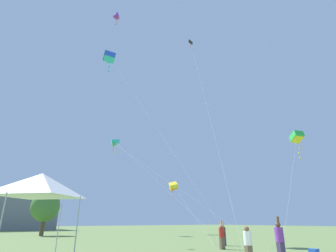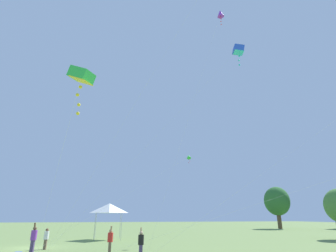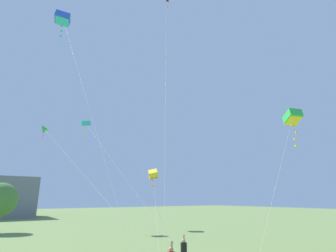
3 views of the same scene
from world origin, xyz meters
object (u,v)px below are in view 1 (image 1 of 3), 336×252
object	(u,v)px
person_red_shirt	(222,235)
person_black_shirt	(223,234)
festival_tent	(41,185)
kite_green_diamond_0	(114,144)
kite_cyan_box_6	(115,142)
kite_purple_diamond_2	(117,15)
kite_blue_box_5	(109,57)
kite_green_box_3	(297,137)
kite_black_delta_1	(191,44)
kite_yellow_box_4	(173,186)
person_white_shirt	(248,243)
person_purple_shirt	(280,239)

from	to	relation	value
person_red_shirt	person_black_shirt	xyz separation A→B (m)	(2.35, 2.00, -0.02)
festival_tent	person_red_shirt	distance (m)	12.75
kite_green_diamond_0	kite_cyan_box_6	bearing A→B (deg)	65.33
kite_green_diamond_0	kite_purple_diamond_2	size ratio (longest dim) A/B	0.49
kite_blue_box_5	kite_green_box_3	bearing A→B (deg)	-52.28
kite_purple_diamond_2	kite_green_box_3	bearing A→B (deg)	-48.28
person_red_shirt	kite_black_delta_1	distance (m)	26.12
festival_tent	kite_green_diamond_0	world-z (taller)	kite_green_diamond_0
kite_yellow_box_4	kite_black_delta_1	bearing A→B (deg)	-116.30
festival_tent	kite_green_diamond_0	bearing A→B (deg)	47.86
person_white_shirt	kite_black_delta_1	distance (m)	29.19
festival_tent	person_purple_shirt	world-z (taller)	festival_tent
person_white_shirt	person_black_shirt	xyz separation A→B (m)	(6.08, 7.17, 0.03)
person_purple_shirt	kite_blue_box_5	bearing A→B (deg)	-163.44
kite_cyan_box_6	kite_green_diamond_0	bearing A→B (deg)	-114.67
person_white_shirt	kite_blue_box_5	distance (m)	29.08
kite_green_box_3	kite_blue_box_5	size ratio (longest dim) A/B	0.47
kite_green_diamond_0	kite_green_box_3	xyz separation A→B (m)	(14.18, -10.02, 0.73)
person_purple_shirt	kite_blue_box_5	distance (m)	29.41
kite_blue_box_5	person_red_shirt	bearing A→B (deg)	-74.69
kite_green_diamond_0	kite_black_delta_1	world-z (taller)	kite_black_delta_1
person_white_shirt	person_purple_shirt	bearing A→B (deg)	104.52
festival_tent	kite_purple_diamond_2	world-z (taller)	kite_purple_diamond_2
person_white_shirt	kite_green_diamond_0	size ratio (longest dim) A/B	0.12
person_red_shirt	kite_purple_diamond_2	world-z (taller)	kite_purple_diamond_2
festival_tent	kite_yellow_box_4	xyz separation A→B (m)	(23.91, 20.70, 3.79)
person_white_shirt	kite_green_box_3	distance (m)	15.51
person_purple_shirt	kite_cyan_box_6	distance (m)	34.02
person_white_shirt	kite_black_delta_1	world-z (taller)	kite_black_delta_1
person_black_shirt	kite_purple_diamond_2	distance (m)	29.73
person_white_shirt	kite_purple_diamond_2	distance (m)	32.32
person_red_shirt	kite_green_diamond_0	bearing A→B (deg)	136.17
person_purple_shirt	person_red_shirt	bearing A→B (deg)	172.76
festival_tent	kite_green_diamond_0	xyz separation A→B (m)	(7.18, 7.94, 5.16)
kite_black_delta_1	kite_yellow_box_4	size ratio (longest dim) A/B	1.20
kite_blue_box_5	kite_black_delta_1	bearing A→B (deg)	-32.87
person_red_shirt	person_white_shirt	bearing A→B (deg)	-113.77
kite_yellow_box_4	festival_tent	bearing A→B (deg)	-139.11
person_black_shirt	kite_blue_box_5	bearing A→B (deg)	-129.97
kite_purple_diamond_2	kite_blue_box_5	bearing A→B (deg)	83.10
kite_black_delta_1	kite_purple_diamond_2	size ratio (longest dim) A/B	0.91
person_black_shirt	kite_purple_diamond_2	xyz separation A→B (m)	(-6.51, 10.44, 27.07)
person_black_shirt	kite_green_diamond_0	size ratio (longest dim) A/B	0.13
kite_black_delta_1	kite_blue_box_5	bearing A→B (deg)	147.13
kite_black_delta_1	kite_cyan_box_6	distance (m)	20.14
kite_purple_diamond_2	person_purple_shirt	bearing A→B (deg)	-82.68
person_red_shirt	kite_yellow_box_4	size ratio (longest dim) A/B	0.09
person_red_shirt	kite_black_delta_1	bearing A→B (deg)	69.36
person_black_shirt	kite_green_box_3	size ratio (longest dim) A/B	0.17
kite_black_delta_1	kite_cyan_box_6	xyz separation A→B (m)	(-2.69, 16.88, -10.65)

